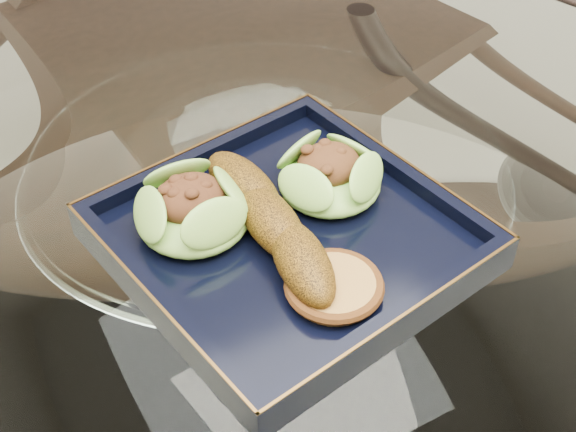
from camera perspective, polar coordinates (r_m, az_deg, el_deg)
dining_table at (r=0.85m, az=-1.29°, el=-7.56°), size 1.13×1.13×0.77m
dining_chair at (r=1.31m, az=-5.21°, el=9.37°), size 0.49×0.49×0.96m
navy_plate at (r=0.69m, az=0.00°, el=-1.85°), size 0.31×0.31×0.02m
lettuce_wrap_left at (r=0.68m, az=-6.77°, el=0.27°), size 0.13×0.13×0.03m
lettuce_wrap_right at (r=0.71m, az=2.99°, el=2.74°), size 0.09×0.09×0.03m
roasted_plantain at (r=0.66m, az=-1.19°, el=-0.38°), size 0.04×0.20×0.04m
crumb_patty at (r=0.63m, az=3.29°, el=-5.08°), size 0.08×0.08×0.01m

